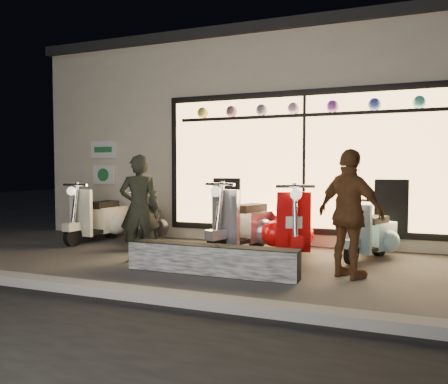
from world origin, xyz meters
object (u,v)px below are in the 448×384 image
at_px(graffiti_barrier, 211,259).
at_px(woman, 350,214).
at_px(man, 139,208).
at_px(scooter_silver, 248,224).
at_px(scooter_red, 289,228).

relative_size(graffiti_barrier, woman, 1.42).
bearing_deg(graffiti_barrier, man, 164.05).
bearing_deg(graffiti_barrier, scooter_silver, 91.76).
relative_size(scooter_silver, man, 0.98).
distance_m(graffiti_barrier, man, 1.54).
xyz_separation_m(scooter_silver, woman, (1.82, -1.34, 0.38)).
height_order(graffiti_barrier, scooter_red, scooter_red).
bearing_deg(man, graffiti_barrier, 138.61).
height_order(graffiti_barrier, woman, woman).
height_order(scooter_silver, woman, woman).
bearing_deg(scooter_red, graffiti_barrier, -132.12).
distance_m(graffiti_barrier, woman, 1.94).
bearing_deg(scooter_red, scooter_silver, 150.68).
relative_size(man, woman, 0.97).
bearing_deg(man, scooter_silver, -158.25).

